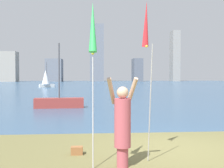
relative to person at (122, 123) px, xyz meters
name	(u,v)px	position (x,y,z in m)	size (l,w,h in m)	color
ground	(103,86)	(1.62, 52.32, -1.02)	(120.00, 138.00, 0.12)	brown
person	(122,123)	(0.00, 0.00, 0.00)	(0.71, 0.53, 1.95)	#B24C59
kite_flag_left	(93,31)	(-0.64, -0.37, 1.90)	(0.16, 0.96, 3.46)	#B2B2B7
kite_flag_right	(146,29)	(0.64, 0.62, 2.16)	(0.16, 0.88, 3.74)	#B2B2B7
bag	(77,151)	(-1.04, 1.00, -0.86)	(0.30, 0.19, 0.20)	brown
sailboat_0	(46,79)	(-9.32, 43.94, 0.66)	(2.74, 2.12, 4.66)	silver
sailboat_5	(59,102)	(-2.74, 11.06, -0.60)	(3.08, 0.84, 4.07)	maroon
skyline_tower_0	(10,67)	(-33.28, 100.66, 4.93)	(6.00, 5.26, 11.78)	gray
skyline_tower_1	(54,70)	(-16.10, 102.22, 3.59)	(6.39, 7.27, 9.09)	slate
skyline_tower_2	(97,53)	(1.13, 105.49, 10.98)	(5.70, 4.92, 23.88)	slate
skyline_tower_3	(137,70)	(18.11, 104.02, 3.79)	(3.76, 7.76, 9.51)	#565B66
skyline_tower_4	(175,56)	(35.01, 106.51, 9.91)	(3.25, 5.42, 21.74)	gray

